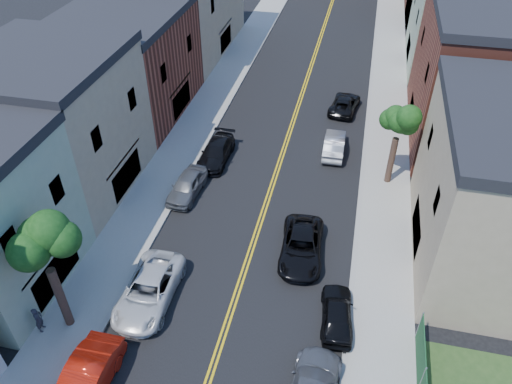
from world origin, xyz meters
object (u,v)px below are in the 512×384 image
Objects in this scene: silver_car_right at (334,144)px; black_car_left at (216,152)px; grey_car_left at (187,186)px; black_car_right at (337,313)px; black_suv_lane at (301,246)px; white_pickup at (149,290)px; pedestrian_left at (39,320)px; dark_car_right_far at (345,104)px.

black_car_left is at bearing 18.18° from silver_car_right.
grey_car_left is 11.88m from silver_car_right.
black_car_right is 0.76× the size of black_suv_lane.
silver_car_right reaches higher than black_car_right.
white_pickup reaches higher than black_suv_lane.
black_car_right is at bearing 94.98° from silver_car_right.
pedestrian_left is at bearing 55.70° from silver_car_right.
white_pickup is at bearing 77.90° from dark_car_right_far.
grey_car_left is 12.80m from pedestrian_left.
white_pickup is at bearing -1.15° from black_car_right.
pedestrian_left is at bearing -149.68° from black_suv_lane.
pedestrian_left is at bearing -102.41° from grey_car_left.
black_suv_lane is at bearing 84.84° from silver_car_right.
pedestrian_left is (-12.06, -8.24, 0.21)m from black_suv_lane.
black_car_right is at bearing -87.06° from pedestrian_left.
grey_car_left is 13.84m from black_car_right.
white_pickup reaches higher than silver_car_right.
silver_car_right reaches higher than black_car_left.
dark_car_right_far is at bearing 82.68° from black_suv_lane.
white_pickup is 1.29× the size of grey_car_left.
black_car_right is at bearing -50.38° from black_car_left.
grey_car_left is 0.89× the size of black_car_left.
black_car_left is 1.12× the size of silver_car_right.
black_suv_lane is (-1.05, -18.28, 0.09)m from dark_car_right_far.
dark_car_right_far is at bearing -91.98° from black_car_right.
pedestrian_left reaches higher than silver_car_right.
black_car_left is 9.03m from silver_car_right.
silver_car_right is at bearing 95.79° from dark_car_right_far.
pedestrian_left is at bearing -146.72° from white_pickup.
pedestrian_left is (-14.56, -3.90, 0.26)m from black_car_right.
white_pickup reaches higher than black_car_left.
grey_car_left is 2.74× the size of pedestrian_left.
black_car_left is 13.17m from dark_car_right_far.
black_car_left is (-0.25, 13.59, -0.07)m from white_pickup.
black_car_right is 2.54× the size of pedestrian_left.
pedestrian_left is at bearing 9.34° from black_car_right.
pedestrian_left reaches higher than black_car_right.
dark_car_right_far is at bearing 69.16° from white_pickup.
grey_car_left is at bearing 95.59° from white_pickup.
dark_car_right_far is 2.93× the size of pedestrian_left.
white_pickup is at bearing 62.34° from silver_car_right.
grey_car_left is 17.14m from dark_car_right_far.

